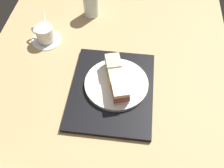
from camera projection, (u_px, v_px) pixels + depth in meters
The scene contains 9 objects.
ground_plane at pixel (105, 81), 99.78cm from camera, with size 140.00×100.00×3.00cm, color tan.
serving_tray at pixel (112, 90), 94.48cm from camera, with size 37.44×30.26×1.58cm, color black.
sandwich_plate at pixel (116, 84), 94.29cm from camera, with size 23.54×23.54×1.46cm, color white.
sandwich_near at pixel (120, 92), 87.82cm from camera, with size 8.56×7.40×5.54cm.
sandwich_middle at pixel (117, 78), 91.66cm from camera, with size 8.32×7.53×5.06cm.
sandwich_far at pixel (113, 65), 95.08cm from camera, with size 8.18×7.21×5.63cm.
coffee_cup at pixel (45, 35), 108.53cm from camera, with size 12.75×12.83×7.17cm.
drinking_glass at pixel (91, 4), 117.00cm from camera, with size 6.98×6.98×11.36cm, color silver.
teaspoon at pixel (44, 23), 117.54cm from camera, with size 10.45×4.48×0.80cm.
Camera 1 is at (-59.38, -9.86, 78.14)cm, focal length 40.93 mm.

